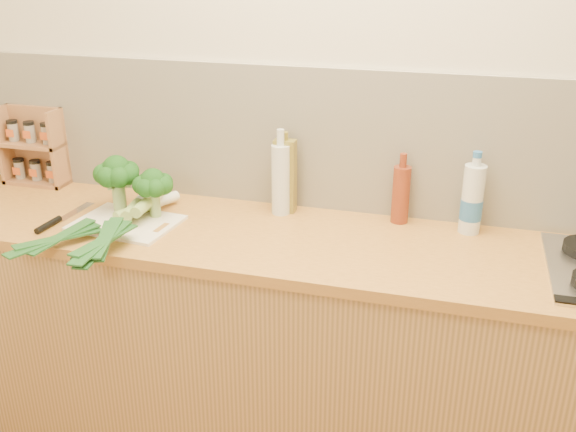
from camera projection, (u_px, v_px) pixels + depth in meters
room_shell at (342, 142)px, 2.37m from camera, size 3.50×3.50×3.50m
counter at (320, 349)px, 2.40m from camera, size 3.20×0.62×0.90m
chopping_board at (126, 223)px, 2.34m from camera, size 0.39×0.30×0.01m
broccoli_left at (117, 174)px, 2.38m from camera, size 0.17×0.17×0.22m
broccoli_right at (153, 184)px, 2.34m from camera, size 0.15×0.15×0.19m
leek_front at (119, 216)px, 2.33m from camera, size 0.33×0.67×0.04m
leek_mid at (124, 218)px, 2.26m from camera, size 0.16×0.64×0.04m
leek_back at (136, 212)px, 2.27m from camera, size 0.11×0.70×0.04m
chefs_knife at (55, 221)px, 2.35m from camera, size 0.05×0.32×0.02m
spice_rack at (35, 151)px, 2.71m from camera, size 0.27×0.11×0.33m
oil_tin at (285, 176)px, 2.41m from camera, size 0.08×0.05×0.31m
glass_bottle at (281, 178)px, 2.39m from camera, size 0.07×0.07×0.33m
amber_bottle at (401, 193)px, 2.33m from camera, size 0.06×0.06×0.26m
water_bottle at (472, 201)px, 2.24m from camera, size 0.08×0.08×0.28m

